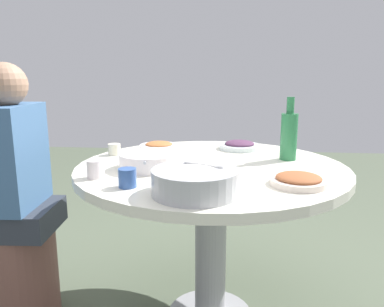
% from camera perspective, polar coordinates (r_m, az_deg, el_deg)
% --- Properties ---
extents(round_dining_table, '(1.18, 1.18, 0.76)m').
position_cam_1_polar(round_dining_table, '(1.71, 2.87, -6.30)').
color(round_dining_table, '#99999E').
rests_on(round_dining_table, ground).
extents(rice_bowl, '(0.29, 0.29, 0.09)m').
position_cam_1_polar(rice_bowl, '(1.27, 0.48, -4.16)').
color(rice_bowl, '#B2B5BA').
rests_on(rice_bowl, round_dining_table).
extents(soup_bowl, '(0.28, 0.25, 0.07)m').
position_cam_1_polar(soup_bowl, '(1.62, -6.43, -1.15)').
color(soup_bowl, white).
rests_on(soup_bowl, round_dining_table).
extents(dish_tofu_braise, '(0.20, 0.20, 0.04)m').
position_cam_1_polar(dish_tofu_braise, '(2.02, -4.96, 1.15)').
color(dish_tofu_braise, white).
rests_on(dish_tofu_braise, round_dining_table).
extents(dish_eggplant, '(0.22, 0.22, 0.05)m').
position_cam_1_polar(dish_eggplant, '(2.03, 7.12, 1.21)').
color(dish_eggplant, silver).
rests_on(dish_eggplant, round_dining_table).
extents(dish_stirfry, '(0.21, 0.21, 0.04)m').
position_cam_1_polar(dish_stirfry, '(1.43, 15.64, -3.84)').
color(dish_stirfry, silver).
rests_on(dish_stirfry, round_dining_table).
extents(green_bottle, '(0.08, 0.08, 0.29)m').
position_cam_1_polar(green_bottle, '(1.81, 14.28, 2.75)').
color(green_bottle, '#2B7744').
rests_on(green_bottle, round_dining_table).
extents(tea_cup_near, '(0.06, 0.06, 0.05)m').
position_cam_1_polar(tea_cup_near, '(1.91, -11.54, 0.61)').
color(tea_cup_near, beige).
rests_on(tea_cup_near, round_dining_table).
extents(tea_cup_far, '(0.06, 0.06, 0.07)m').
position_cam_1_polar(tea_cup_far, '(1.37, -9.63, -3.62)').
color(tea_cup_far, '#32569D').
rests_on(tea_cup_far, round_dining_table).
extents(tea_cup_side, '(0.06, 0.06, 0.07)m').
position_cam_1_polar(tea_cup_side, '(1.51, -14.27, -2.29)').
color(tea_cup_side, white).
rests_on(tea_cup_side, round_dining_table).
extents(stool_for_diner_left, '(0.31, 0.31, 0.44)m').
position_cam_1_polar(stool_for_diner_left, '(2.06, -23.82, -16.07)').
color(stool_for_diner_left, brown).
rests_on(stool_for_diner_left, ground).
extents(diner_left, '(0.35, 0.36, 0.76)m').
position_cam_1_polar(diner_left, '(1.88, -25.22, -1.37)').
color(diner_left, '#2D333D').
rests_on(diner_left, stool_for_diner_left).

